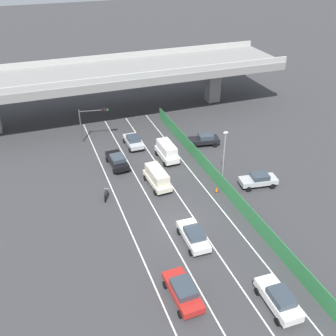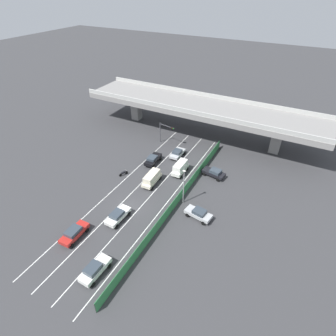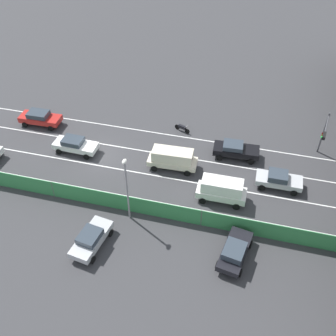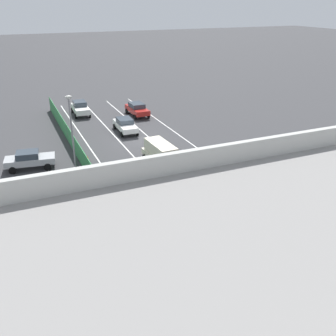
{
  "view_description": "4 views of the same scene",
  "coord_description": "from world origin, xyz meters",
  "px_view_note": "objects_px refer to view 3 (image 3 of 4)",
  "views": [
    {
      "loc": [
        -12.05,
        -28.85,
        25.63
      ],
      "look_at": [
        1.4,
        7.54,
        2.18
      ],
      "focal_mm": 42.13,
      "sensor_mm": 36.0,
      "label": 1
    },
    {
      "loc": [
        21.61,
        -26.42,
        31.69
      ],
      "look_at": [
        1.96,
        10.38,
        2.35
      ],
      "focal_mm": 29.42,
      "sensor_mm": 36.0,
      "label": 2
    },
    {
      "loc": [
        28.98,
        14.59,
        26.91
      ],
      "look_at": [
        1.77,
        7.58,
        1.39
      ],
      "focal_mm": 42.42,
      "sensor_mm": 36.0,
      "label": 3
    },
    {
      "loc": [
        12.19,
        37.2,
        13.96
      ],
      "look_at": [
        1.33,
        12.15,
        1.81
      ],
      "focal_mm": 40.58,
      "sensor_mm": 36.0,
      "label": 4
    }
  ],
  "objects_px": {
    "car_sedan_silver": "(279,179)",
    "traffic_cone": "(120,201)",
    "parked_wagon_silver": "(91,239)",
    "traffic_light": "(324,133)",
    "parked_sedan_dark": "(235,251)",
    "street_lamp": "(127,184)",
    "car_sedan_white": "(75,145)",
    "car_van_white": "(222,189)",
    "car_van_cream": "(173,158)",
    "car_sedan_black": "(235,150)",
    "car_sedan_red": "(40,118)",
    "motorcycle": "(182,128)"
  },
  "relations": [
    {
      "from": "car_sedan_silver",
      "to": "motorcycle",
      "type": "height_order",
      "value": "car_sedan_silver"
    },
    {
      "from": "motorcycle",
      "to": "parked_sedan_dark",
      "type": "height_order",
      "value": "parked_sedan_dark"
    },
    {
      "from": "parked_wagon_silver",
      "to": "car_sedan_black",
      "type": "bearing_deg",
      "value": 145.11
    },
    {
      "from": "car_sedan_red",
      "to": "parked_wagon_silver",
      "type": "height_order",
      "value": "car_sedan_red"
    },
    {
      "from": "car_sedan_silver",
      "to": "parked_wagon_silver",
      "type": "xyz_separation_m",
      "value": [
        10.94,
        -14.49,
        0.0
      ]
    },
    {
      "from": "car_sedan_red",
      "to": "car_sedan_silver",
      "type": "xyz_separation_m",
      "value": [
        3.51,
        26.75,
        -0.04
      ]
    },
    {
      "from": "car_van_white",
      "to": "car_van_cream",
      "type": "height_order",
      "value": "car_van_white"
    },
    {
      "from": "car_van_white",
      "to": "car_sedan_black",
      "type": "relative_size",
      "value": 0.96
    },
    {
      "from": "car_sedan_black",
      "to": "street_lamp",
      "type": "distance_m",
      "value": 13.65
    },
    {
      "from": "car_sedan_red",
      "to": "parked_wagon_silver",
      "type": "bearing_deg",
      "value": 40.3
    },
    {
      "from": "parked_wagon_silver",
      "to": "street_lamp",
      "type": "height_order",
      "value": "street_lamp"
    },
    {
      "from": "car_sedan_white",
      "to": "traffic_cone",
      "type": "height_order",
      "value": "car_sedan_white"
    },
    {
      "from": "car_van_white",
      "to": "motorcycle",
      "type": "height_order",
      "value": "car_van_white"
    },
    {
      "from": "car_sedan_black",
      "to": "traffic_light",
      "type": "distance_m",
      "value": 8.65
    },
    {
      "from": "parked_sedan_dark",
      "to": "street_lamp",
      "type": "relative_size",
      "value": 0.69
    },
    {
      "from": "car_van_cream",
      "to": "street_lamp",
      "type": "bearing_deg",
      "value": -15.71
    },
    {
      "from": "car_sedan_red",
      "to": "car_van_cream",
      "type": "xyz_separation_m",
      "value": [
        3.42,
        16.36,
        0.32
      ]
    },
    {
      "from": "car_sedan_black",
      "to": "street_lamp",
      "type": "bearing_deg",
      "value": -36.74
    },
    {
      "from": "car_sedan_silver",
      "to": "traffic_cone",
      "type": "xyz_separation_m",
      "value": [
        5.9,
        -13.89,
        -0.58
      ]
    },
    {
      "from": "car_van_cream",
      "to": "traffic_cone",
      "type": "height_order",
      "value": "car_van_cream"
    },
    {
      "from": "car_sedan_white",
      "to": "traffic_light",
      "type": "distance_m",
      "value": 25.08
    },
    {
      "from": "traffic_light",
      "to": "car_sedan_silver",
      "type": "bearing_deg",
      "value": -36.7
    },
    {
      "from": "parked_wagon_silver",
      "to": "car_van_cream",
      "type": "bearing_deg",
      "value": 159.57
    },
    {
      "from": "car_van_cream",
      "to": "traffic_light",
      "type": "distance_m",
      "value": 14.94
    },
    {
      "from": "car_sedan_red",
      "to": "street_lamp",
      "type": "relative_size",
      "value": 0.7
    },
    {
      "from": "car_sedan_red",
      "to": "motorcycle",
      "type": "bearing_deg",
      "value": 99.7
    },
    {
      "from": "parked_wagon_silver",
      "to": "traffic_light",
      "type": "height_order",
      "value": "traffic_light"
    },
    {
      "from": "car_van_white",
      "to": "car_van_cream",
      "type": "bearing_deg",
      "value": -120.48
    },
    {
      "from": "traffic_light",
      "to": "street_lamp",
      "type": "xyz_separation_m",
      "value": [
        12.09,
        -16.05,
        0.58
      ]
    },
    {
      "from": "parked_sedan_dark",
      "to": "car_sedan_black",
      "type": "bearing_deg",
      "value": -173.02
    },
    {
      "from": "car_sedan_red",
      "to": "street_lamp",
      "type": "height_order",
      "value": "street_lamp"
    },
    {
      "from": "car_van_cream",
      "to": "car_sedan_black",
      "type": "bearing_deg",
      "value": 119.19
    },
    {
      "from": "car_sedan_silver",
      "to": "car_sedan_white",
      "type": "bearing_deg",
      "value": -90.1
    },
    {
      "from": "car_van_white",
      "to": "traffic_light",
      "type": "xyz_separation_m",
      "value": [
        -7.91,
        8.6,
        2.24
      ]
    },
    {
      "from": "parked_sedan_dark",
      "to": "street_lamp",
      "type": "bearing_deg",
      "value": -101.93
    },
    {
      "from": "car_sedan_white",
      "to": "car_van_cream",
      "type": "xyz_separation_m",
      "value": [
        -0.06,
        10.49,
        0.35
      ]
    },
    {
      "from": "car_sedan_red",
      "to": "car_sedan_silver",
      "type": "distance_m",
      "value": 26.98
    },
    {
      "from": "car_sedan_red",
      "to": "traffic_cone",
      "type": "xyz_separation_m",
      "value": [
        9.42,
        12.86,
        -0.62
      ]
    },
    {
      "from": "motorcycle",
      "to": "traffic_light",
      "type": "bearing_deg",
      "value": 84.39
    },
    {
      "from": "car_sedan_red",
      "to": "car_van_cream",
      "type": "distance_m",
      "value": 16.72
    },
    {
      "from": "car_sedan_silver",
      "to": "car_sedan_black",
      "type": "relative_size",
      "value": 0.91
    },
    {
      "from": "car_sedan_silver",
      "to": "parked_wagon_silver",
      "type": "relative_size",
      "value": 0.95
    },
    {
      "from": "traffic_light",
      "to": "car_van_white",
      "type": "bearing_deg",
      "value": -47.39
    },
    {
      "from": "street_lamp",
      "to": "traffic_cone",
      "type": "xyz_separation_m",
      "value": [
        -1.36,
        -1.43,
        -3.82
      ]
    },
    {
      "from": "car_van_white",
      "to": "parked_sedan_dark",
      "type": "relative_size",
      "value": 0.98
    },
    {
      "from": "car_sedan_silver",
      "to": "parked_sedan_dark",
      "type": "height_order",
      "value": "parked_sedan_dark"
    },
    {
      "from": "traffic_cone",
      "to": "car_van_white",
      "type": "bearing_deg",
      "value": 107.61
    },
    {
      "from": "parked_sedan_dark",
      "to": "car_sedan_silver",
      "type": "bearing_deg",
      "value": 162.23
    },
    {
      "from": "car_sedan_red",
      "to": "parked_wagon_silver",
      "type": "xyz_separation_m",
      "value": [
        14.45,
        12.26,
        -0.03
      ]
    },
    {
      "from": "car_sedan_black",
      "to": "car_sedan_red",
      "type": "bearing_deg",
      "value": -90.37
    }
  ]
}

